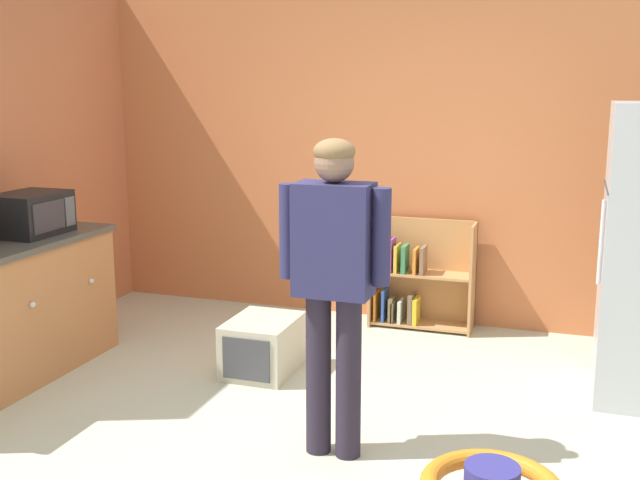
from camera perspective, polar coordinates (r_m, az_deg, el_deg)
name	(u,v)px	position (r m, az deg, el deg)	size (l,w,h in m)	color
ground_plane	(319,442)	(4.22, -0.05, -14.89)	(12.00, 12.00, 0.00)	beige
back_wall	(414,153)	(6.05, 7.07, 6.49)	(5.20, 0.06, 2.70)	#CA7041
left_side_wall	(4,161)	(5.85, -22.63, 5.52)	(0.06, 2.99, 2.70)	#CA6D44
bookshelf	(416,280)	(6.02, 7.20, -2.98)	(0.80, 0.28, 0.85)	tan
standing_person	(334,271)	(3.76, 1.04, -2.31)	(0.57, 0.22, 1.63)	#28202F
pet_carrier	(263,346)	(5.10, -4.31, -7.91)	(0.42, 0.55, 0.36)	beige
microwave	(31,214)	(5.38, -20.85, 1.86)	(0.37, 0.48, 0.28)	black
orange_cup	(60,217)	(5.76, -18.93, 1.65)	(0.08, 0.08, 0.10)	orange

